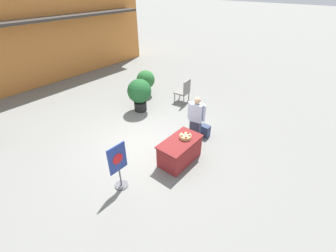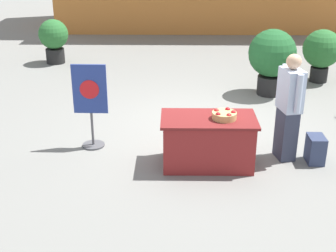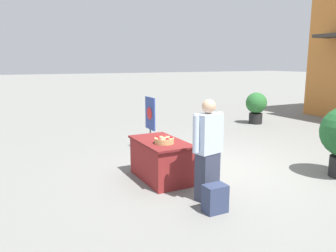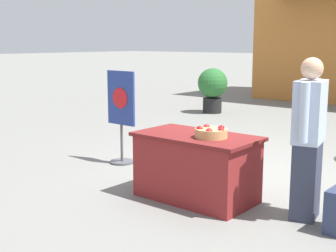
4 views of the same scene
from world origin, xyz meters
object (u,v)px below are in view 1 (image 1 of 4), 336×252
Objects in this scene: person_visitor at (196,119)px; patio_chair at (184,90)px; potted_plant_far_right at (139,93)px; apple_basket at (185,136)px; backpack at (205,131)px; display_table at (180,151)px; potted_plant_far_left at (146,80)px; poster_board at (118,166)px.

person_visitor reaches higher than patio_chair.
patio_chair is at bearing -28.68° from potted_plant_far_right.
patio_chair is at bearing -148.14° from person_visitor.
apple_basket is 0.84× the size of backpack.
potted_plant_far_right is at bearing 64.79° from display_table.
person_visitor reaches higher than display_table.
potted_plant_far_right reaches higher than apple_basket.
person_visitor is 2.98m from potted_plant_far_right.
person_visitor reaches higher than potted_plant_far_right.
display_table is 3.30× the size of backpack.
display_table is at bearing -124.29° from potted_plant_far_left.
apple_basket is 1.02m from person_visitor.
poster_board reaches higher than apple_basket.
apple_basket is at bearing -174.50° from backpack.
display_table is 3.99m from patio_chair.
backpack is at bearing 82.80° from poster_board.
person_visitor is at bearing 11.56° from display_table.
apple_basket is 0.33× the size of patio_chair.
poster_board is at bearing -142.75° from potted_plant_far_left.
poster_board reaches higher than potted_plant_far_left.
patio_chair is at bearing 51.87° from backpack.
patio_chair reaches higher than backpack.
patio_chair is (1.67, 2.13, 0.37)m from backpack.
poster_board is 1.15× the size of potted_plant_far_left.
backpack is 4.22m from potted_plant_far_left.
display_table is 4.99m from potted_plant_far_left.
potted_plant_far_right is at bearing 129.20° from poster_board.
person_visitor is (1.20, 0.25, 0.45)m from display_table.
person_visitor is 1.37× the size of potted_plant_far_left.
backpack is at bearing 3.59° from display_table.
backpack is 3.17m from potted_plant_far_right.
person_visitor is 3.03m from poster_board.
apple_basket is (0.22, -0.03, 0.43)m from display_table.
potted_plant_far_left is at bearing 128.35° from poster_board.
patio_chair is (5.11, 1.63, -0.15)m from poster_board.
potted_plant_far_right is at bearing -107.55° from person_visitor.
patio_chair is at bearing -75.39° from potted_plant_far_left.
person_visitor is at bearing 84.31° from poster_board.
patio_chair is (2.10, 1.99, -0.25)m from person_visitor.
poster_board is 0.99× the size of potted_plant_far_right.
apple_basket is 0.26× the size of potted_plant_far_right.
display_table is 1.94m from poster_board.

